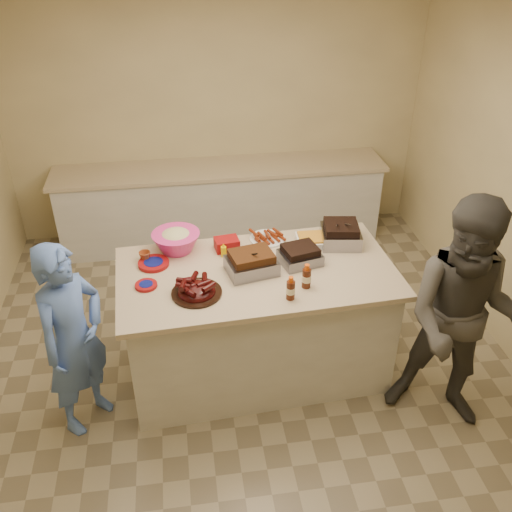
{
  "coord_description": "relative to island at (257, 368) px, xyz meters",
  "views": [
    {
      "loc": [
        -0.45,
        -3.51,
        3.38
      ],
      "look_at": [
        0.08,
        0.06,
        1.09
      ],
      "focal_mm": 40.0,
      "sensor_mm": 36.0,
      "label": 1
    }
  ],
  "objects": [
    {
      "name": "bbq_bottle_b",
      "position": [
        0.32,
        -0.26,
        0.99
      ],
      "size": [
        0.07,
        0.07,
        0.19
      ],
      "primitive_type": "cylinder",
      "rotation": [
        0.0,
        0.0,
        0.06
      ],
      "color": "#421A0C",
      "rests_on": "island"
    },
    {
      "name": "room",
      "position": [
        -0.08,
        -0.01,
        0.0
      ],
      "size": [
        4.5,
        5.0,
        2.7
      ],
      "primitive_type": null,
      "color": "beige",
      "rests_on": "ground"
    },
    {
      "name": "coleslaw_bowl",
      "position": [
        -0.59,
        0.39,
        0.99
      ],
      "size": [
        0.4,
        0.4,
        0.26
      ],
      "primitive_type": null,
      "rotation": [
        0.0,
        0.0,
        0.06
      ],
      "color": "#DC3187",
      "rests_on": "island"
    },
    {
      "name": "back_counter",
      "position": [
        -0.08,
        2.19,
        0.45
      ],
      "size": [
        3.6,
        0.64,
        0.9
      ],
      "primitive_type": null,
      "color": "beige",
      "rests_on": "ground"
    },
    {
      "name": "plate_stack_large",
      "position": [
        -0.77,
        0.19,
        0.99
      ],
      "size": [
        0.25,
        0.25,
        0.03
      ],
      "primitive_type": "cylinder",
      "rotation": [
        0.0,
        0.0,
        0.06
      ],
      "color": "maroon",
      "rests_on": "island"
    },
    {
      "name": "plastic_cup",
      "position": [
        -0.83,
        0.26,
        0.99
      ],
      "size": [
        0.09,
        0.09,
        0.09
      ],
      "primitive_type": "imported",
      "rotation": [
        0.0,
        0.0,
        0.06
      ],
      "color": "brown",
      "rests_on": "island"
    },
    {
      "name": "basket_stack",
      "position": [
        -0.19,
        0.34,
        0.99
      ],
      "size": [
        0.2,
        0.16,
        0.09
      ],
      "primitive_type": "cube",
      "rotation": [
        0.0,
        0.0,
        0.13
      ],
      "color": "maroon",
      "rests_on": "island"
    },
    {
      "name": "mac_cheese_dish",
      "position": [
        0.52,
        0.31,
        0.99
      ],
      "size": [
        0.31,
        0.24,
        0.08
      ],
      "primitive_type": "cube",
      "rotation": [
        0.0,
        0.0,
        -0.05
      ],
      "color": "orange",
      "rests_on": "island"
    },
    {
      "name": "rib_platter",
      "position": [
        -0.47,
        -0.23,
        0.99
      ],
      "size": [
        0.41,
        0.41,
        0.14
      ],
      "primitive_type": null,
      "rotation": [
        0.0,
        0.0,
        0.13
      ],
      "color": "#3C0707",
      "rests_on": "island"
    },
    {
      "name": "mustard_bottle",
      "position": [
        -0.23,
        0.24,
        0.99
      ],
      "size": [
        0.05,
        0.05,
        0.12
      ],
      "primitive_type": "cylinder",
      "rotation": [
        0.0,
        0.0,
        0.06
      ],
      "color": "#E4BB00",
      "rests_on": "island"
    },
    {
      "name": "bbq_bottle_a",
      "position": [
        0.18,
        -0.38,
        0.99
      ],
      "size": [
        0.06,
        0.06,
        0.18
      ],
      "primitive_type": "cylinder",
      "rotation": [
        0.0,
        0.0,
        0.06
      ],
      "color": "#421A0C",
      "rests_on": "island"
    },
    {
      "name": "plate_stack_small",
      "position": [
        -0.82,
        -0.09,
        0.99
      ],
      "size": [
        0.17,
        0.17,
        0.02
      ],
      "primitive_type": "cylinder",
      "rotation": [
        0.0,
        0.0,
        0.06
      ],
      "color": "maroon",
      "rests_on": "island"
    },
    {
      "name": "sauce_bowl",
      "position": [
        -0.07,
        0.24,
        0.99
      ],
      "size": [
        0.12,
        0.04,
        0.12
      ],
      "primitive_type": "imported",
      "rotation": [
        0.0,
        0.0,
        0.06
      ],
      "color": "silver",
      "rests_on": "island"
    },
    {
      "name": "guest_blue",
      "position": [
        -1.34,
        -0.33,
        0.0
      ],
      "size": [
        1.54,
        1.38,
        0.37
      ],
      "primitive_type": "imported",
      "rotation": [
        0.0,
        0.0,
        0.9
      ],
      "color": "#5378CC",
      "rests_on": "ground"
    },
    {
      "name": "roasting_pan",
      "position": [
        0.73,
        0.3,
        0.99
      ],
      "size": [
        0.35,
        0.35,
        0.12
      ],
      "primitive_type": "cube",
      "rotation": [
        0.0,
        0.0,
        -0.15
      ],
      "color": "gray",
      "rests_on": "island"
    },
    {
      "name": "sausage_plate",
      "position": [
        0.15,
        0.45,
        0.99
      ],
      "size": [
        0.37,
        0.37,
        0.05
      ],
      "primitive_type": "cylinder",
      "rotation": [
        0.0,
        0.0,
        0.32
      ],
      "color": "silver",
      "rests_on": "island"
    },
    {
      "name": "pulled_pork_tray",
      "position": [
        -0.04,
        -0.01,
        0.99
      ],
      "size": [
        0.41,
        0.34,
        0.11
      ],
      "primitive_type": "cube",
      "rotation": [
        0.0,
        0.0,
        0.21
      ],
      "color": "#47230F",
      "rests_on": "island"
    },
    {
      "name": "guest_gray",
      "position": [
        1.34,
        -0.7,
        0.0
      ],
      "size": [
        1.62,
        2.03,
        0.69
      ],
      "primitive_type": "imported",
      "rotation": [
        0.0,
        0.0,
        -0.47
      ],
      "color": "#4B4843",
      "rests_on": "ground"
    },
    {
      "name": "brisket_tray",
      "position": [
        0.34,
        0.06,
        0.99
      ],
      "size": [
        0.34,
        0.31,
        0.09
      ],
      "primitive_type": "cube",
      "rotation": [
        0.0,
        0.0,
        0.23
      ],
      "color": "black",
      "rests_on": "island"
    },
    {
      "name": "island",
      "position": [
        0.0,
        0.0,
        0.0
      ],
      "size": [
        2.15,
        1.22,
        0.99
      ],
      "primitive_type": null,
      "rotation": [
        0.0,
        0.0,
        0.06
      ],
      "color": "beige",
      "rests_on": "ground"
    }
  ]
}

